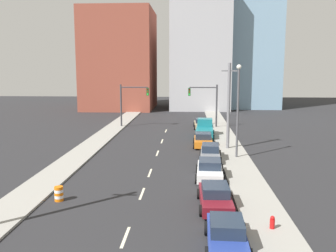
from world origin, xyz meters
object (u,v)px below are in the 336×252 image
object	(u,v)px
traffic_signal_left	(129,100)
sedan_white	(210,170)
fire_hydrant	(272,224)
street_lamp	(238,105)
sedan_blue	(227,235)
sedan_tan	(201,124)
sedan_orange	(203,140)
utility_pole_right_mid	(229,106)
sedan_gray	(210,153)
traffic_barrel	(59,194)
sedan_maroon	(215,197)
pickup_truck_teal	(205,130)
traffic_signal_right	(208,100)

from	to	relation	value
traffic_signal_left	sedan_white	world-z (taller)	traffic_signal_left
fire_hydrant	sedan_white	world-z (taller)	sedan_white
street_lamp	sedan_blue	world-z (taller)	street_lamp
sedan_white	traffic_signal_left	bearing A→B (deg)	114.76
fire_hydrant	sedan_tan	size ratio (longest dim) A/B	0.19
sedan_orange	fire_hydrant	bearing A→B (deg)	-81.40
traffic_signal_left	fire_hydrant	xyz separation A→B (m)	(13.04, -34.25, -3.55)
utility_pole_right_mid	sedan_orange	world-z (taller)	utility_pole_right_mid
sedan_blue	sedan_gray	world-z (taller)	sedan_gray
utility_pole_right_mid	sedan_blue	size ratio (longest dim) A/B	1.99
sedan_white	sedan_gray	xyz separation A→B (m)	(0.34, 5.63, 0.02)
sedan_white	street_lamp	bearing A→B (deg)	68.91
utility_pole_right_mid	traffic_barrel	distance (m)	20.76
sedan_maroon	sedan_tan	size ratio (longest dim) A/B	1.08
traffic_barrel	sedan_white	xyz separation A→B (m)	(9.92, 5.58, 0.20)
sedan_gray	pickup_truck_teal	size ratio (longest dim) A/B	0.84
utility_pole_right_mid	traffic_barrel	world-z (taller)	utility_pole_right_mid
street_lamp	pickup_truck_teal	size ratio (longest dim) A/B	1.53
traffic_barrel	traffic_signal_left	bearing A→B (deg)	90.66
sedan_white	sedan_gray	bearing A→B (deg)	88.86
traffic_signal_left	traffic_barrel	bearing A→B (deg)	-89.34
traffic_barrel	street_lamp	size ratio (longest dim) A/B	0.11
sedan_maroon	sedan_orange	xyz separation A→B (m)	(-0.11, 17.98, 0.03)
sedan_maroon	traffic_barrel	bearing A→B (deg)	175.90
traffic_signal_right	street_lamp	xyz separation A→B (m)	(1.82, -18.28, 1.09)
sedan_blue	traffic_signal_left	bearing A→B (deg)	107.78
traffic_barrel	traffic_signal_right	bearing A→B (deg)	70.21
sedan_tan	traffic_barrel	bearing A→B (deg)	-109.95
street_lamp	traffic_signal_left	bearing A→B (deg)	125.70
traffic_signal_left	fire_hydrant	size ratio (longest dim) A/B	7.33
traffic_signal_left	sedan_white	distance (m)	27.13
sedan_tan	sedan_white	bearing A→B (deg)	-91.66
sedan_maroon	sedan_white	world-z (taller)	sedan_white
traffic_signal_left	utility_pole_right_mid	bearing A→B (deg)	-48.41
traffic_signal_left	sedan_orange	world-z (taller)	traffic_signal_left
utility_pole_right_mid	traffic_barrel	xyz separation A→B (m)	(-12.35, -16.17, -4.13)
pickup_truck_teal	fire_hydrant	bearing A→B (deg)	-81.50
street_lamp	sedan_maroon	bearing A→B (deg)	-102.66
sedan_maroon	sedan_white	size ratio (longest dim) A/B	1.00
pickup_truck_teal	sedan_gray	bearing A→B (deg)	-86.56
traffic_signal_right	sedan_tan	size ratio (longest dim) A/B	1.39
fire_hydrant	pickup_truck_teal	world-z (taller)	pickup_truck_teal
sedan_tan	traffic_signal_left	bearing A→B (deg)	175.44
traffic_barrel	sedan_gray	size ratio (longest dim) A/B	0.20
sedan_blue	sedan_maroon	xyz separation A→B (m)	(-0.18, 5.33, -0.02)
traffic_barrel	sedan_tan	xyz separation A→B (m)	(10.00, 29.92, 0.17)
utility_pole_right_mid	street_lamp	size ratio (longest dim) A/B	1.02
traffic_signal_right	sedan_tan	world-z (taller)	traffic_signal_right
fire_hydrant	sedan_maroon	xyz separation A→B (m)	(-2.76, 3.29, 0.23)
sedan_white	sedan_orange	size ratio (longest dim) A/B	1.09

